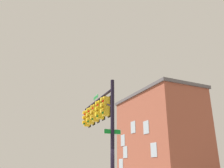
% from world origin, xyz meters
% --- Properties ---
extents(signal_pole_assembly, '(5.32, 0.94, 6.19)m').
position_xyz_m(signal_pole_assembly, '(2.21, -0.07, 4.57)').
color(signal_pole_assembly, black).
rests_on(signal_pole_assembly, ground_plane).
extents(brick_building, '(9.65, 5.51, 9.02)m').
position_xyz_m(brick_building, '(9.06, -9.56, 4.52)').
color(brick_building, '#9A4E3B').
rests_on(brick_building, ground_plane).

